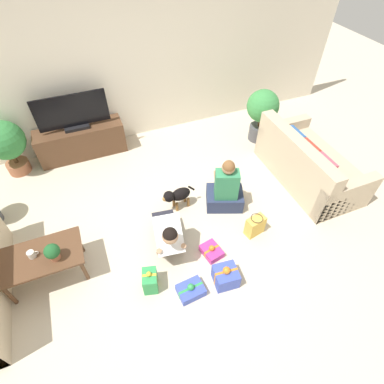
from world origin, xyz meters
name	(u,v)px	position (x,y,z in m)	size (l,w,h in m)	color
ground_plane	(173,244)	(0.00, 0.00, 0.00)	(16.00, 16.00, 0.00)	beige
wall_back	(114,67)	(0.00, 2.63, 1.30)	(8.40, 0.06, 2.60)	silver
sofa_right	(307,165)	(2.38, 0.41, 0.29)	(0.92, 1.72, 0.82)	#C6B293
coffee_table	(41,259)	(-1.52, 0.12, 0.38)	(0.93, 0.54, 0.44)	brown
tv_console	(82,141)	(-0.80, 2.36, 0.27)	(1.43, 0.41, 0.54)	brown
tv	(73,114)	(-0.80, 2.36, 0.80)	(1.12, 0.20, 0.59)	black
potted_plant_corner_right	(262,110)	(2.24, 1.62, 0.59)	(0.55, 0.55, 0.96)	#4C4C51
potted_plant_back_left	(6,143)	(-1.86, 2.31, 0.57)	(0.60, 0.60, 0.92)	#A36042
person_kneeling	(167,233)	(-0.07, -0.04, 0.32)	(0.42, 0.79, 0.75)	#23232D
person_sitting	(225,190)	(0.94, 0.37, 0.31)	(0.63, 0.59, 0.88)	#283351
dog	(177,195)	(0.29, 0.58, 0.25)	(0.51, 0.20, 0.37)	black
gift_box_a	(191,290)	(-0.03, -0.72, 0.06)	(0.32, 0.26, 0.18)	#3D51BC
gift_box_b	(212,251)	(0.42, -0.33, 0.05)	(0.26, 0.31, 0.16)	#CC3389
gift_box_c	(226,276)	(0.41, -0.74, 0.12)	(0.30, 0.29, 0.30)	#3D51BC
gift_box_d	(150,281)	(-0.43, -0.47, 0.14)	(0.22, 0.26, 0.32)	#2D934C
gift_bag_a	(255,226)	(1.10, -0.24, 0.15)	(0.28, 0.19, 0.32)	#E5B74C
mug	(32,254)	(-1.59, 0.14, 0.48)	(0.12, 0.08, 0.09)	silver
tabletop_plant	(52,252)	(-1.35, 0.03, 0.56)	(0.17, 0.17, 0.22)	#A36042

